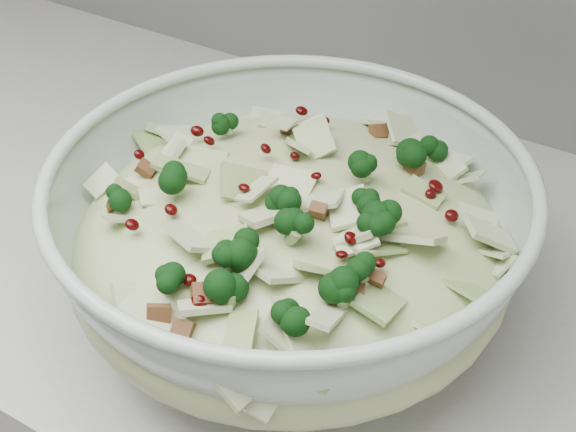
{
  "coord_description": "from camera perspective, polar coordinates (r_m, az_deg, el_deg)",
  "views": [
    {
      "loc": [
        0.22,
        1.19,
        1.39
      ],
      "look_at": [
        -0.03,
        1.6,
        1.01
      ],
      "focal_mm": 50.0,
      "sensor_mm": 36.0,
      "label": 1
    }
  ],
  "objects": [
    {
      "name": "mixing_bowl",
      "position": [
        0.64,
        0.13,
        -1.97
      ],
      "size": [
        0.41,
        0.41,
        0.15
      ],
      "rotation": [
        0.0,
        0.0,
        0.09
      ],
      "color": "#A9BAAE",
      "rests_on": "counter"
    },
    {
      "name": "salad",
      "position": [
        0.62,
        0.13,
        -0.26
      ],
      "size": [
        0.46,
        0.46,
        0.15
      ],
      "rotation": [
        0.0,
        0.0,
        0.44
      ],
      "color": "#A7B37B",
      "rests_on": "mixing_bowl"
    }
  ]
}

